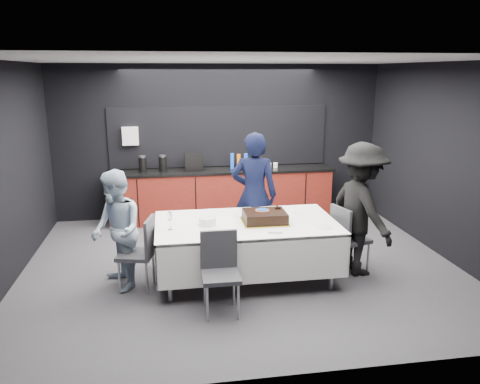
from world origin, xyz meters
The scene contains 18 objects.
ground centered at (0.00, 0.00, 0.00)m, with size 6.00×6.00×0.00m, color #404045.
room_shell centered at (0.00, 0.00, 1.86)m, with size 6.04×5.04×2.82m.
kitchenette centered at (-0.02, 2.22, 0.54)m, with size 4.10×0.64×2.05m.
party_table centered at (0.00, -0.40, 0.64)m, with size 2.32×1.32×0.78m.
cake_assembly centered at (0.23, -0.45, 0.85)m, with size 0.58×0.48×0.18m.
plate_stack centered at (-0.50, -0.45, 0.83)m, with size 0.22×0.22×0.10m, color white.
loose_plate_near centered at (-0.35, -0.75, 0.78)m, with size 0.19×0.19×0.01m, color white.
loose_plate_right_a centered at (0.77, -0.16, 0.78)m, with size 0.18×0.18×0.01m, color white.
loose_plate_right_b centered at (0.93, -0.76, 0.78)m, with size 0.21×0.21×0.01m, color white.
loose_plate_far centered at (-0.01, -0.10, 0.78)m, with size 0.20×0.20×0.01m, color white.
fork_pile centered at (0.27, -0.86, 0.79)m, with size 0.17×0.11×0.03m, color white.
champagne_flute centered at (-0.97, -0.55, 0.94)m, with size 0.06×0.06×0.22m.
chair_left centered at (-1.33, -0.50, 0.53)m, with size 0.50×0.50×0.92m.
chair_right centered at (1.37, -0.41, 0.53)m, with size 0.52×0.52×0.92m.
chair_near centered at (-0.44, -1.20, 0.53)m, with size 0.42×0.42×0.92m.
person_center centered at (0.26, 0.41, 0.92)m, with size 0.67×0.44×1.83m, color black.
person_left centered at (-1.63, -0.42, 0.76)m, with size 0.73×0.57×1.51m, color #9FB3C8.
person_right centered at (1.54, -0.45, 0.89)m, with size 1.15×0.66×1.78m, color black.
Camera 1 is at (-0.99, -6.05, 2.66)m, focal length 35.00 mm.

